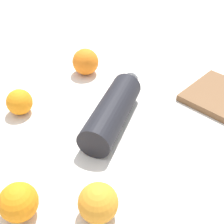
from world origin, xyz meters
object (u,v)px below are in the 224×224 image
(water_bottle, at_px, (115,106))
(orange_3, at_px, (98,203))
(orange_2, at_px, (19,102))
(orange_0, at_px, (18,202))
(orange_1, at_px, (85,62))

(water_bottle, relative_size, orange_3, 4.23)
(orange_2, bearing_deg, orange_0, -36.10)
(water_bottle, height_order, orange_1, orange_1)
(orange_0, height_order, orange_1, orange_1)
(orange_0, height_order, orange_3, orange_3)
(orange_0, xyz_separation_m, orange_2, (-0.25, 0.18, -0.00))
(orange_1, bearing_deg, orange_3, -43.06)
(orange_2, xyz_separation_m, orange_3, (0.36, -0.09, 0.00))
(orange_1, xyz_separation_m, orange_3, (0.37, -0.35, -0.00))
(water_bottle, bearing_deg, orange_0, 167.33)
(water_bottle, xyz_separation_m, orange_2, (-0.21, -0.14, -0.01))
(orange_0, distance_m, orange_1, 0.51)
(orange_1, relative_size, orange_2, 1.21)
(orange_1, distance_m, orange_2, 0.26)
(orange_3, bearing_deg, orange_1, 136.94)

